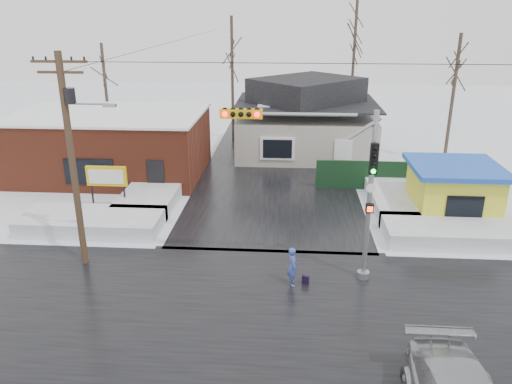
# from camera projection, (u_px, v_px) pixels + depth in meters

# --- Properties ---
(ground) EXTENTS (120.00, 120.00, 0.00)m
(ground) POSITION_uv_depth(u_px,v_px,m) (262.00, 316.00, 18.11)
(ground) COLOR white
(ground) RESTS_ON ground
(road_ns) EXTENTS (10.00, 120.00, 0.02)m
(road_ns) POSITION_uv_depth(u_px,v_px,m) (262.00, 316.00, 18.11)
(road_ns) COLOR black
(road_ns) RESTS_ON ground
(road_ew) EXTENTS (120.00, 10.00, 0.02)m
(road_ew) POSITION_uv_depth(u_px,v_px,m) (262.00, 316.00, 18.11)
(road_ew) COLOR black
(road_ew) RESTS_ON ground
(snowbank_nw) EXTENTS (7.00, 3.00, 0.80)m
(snowbank_nw) POSITION_uv_depth(u_px,v_px,m) (92.00, 222.00, 25.12)
(snowbank_nw) COLOR white
(snowbank_nw) RESTS_ON ground
(snowbank_ne) EXTENTS (7.00, 3.00, 0.80)m
(snowbank_ne) POSITION_uv_depth(u_px,v_px,m) (458.00, 232.00, 23.94)
(snowbank_ne) COLOR white
(snowbank_ne) RESTS_ON ground
(snowbank_nside_w) EXTENTS (3.00, 8.00, 0.80)m
(snowbank_nside_w) POSITION_uv_depth(u_px,v_px,m) (157.00, 189.00, 29.67)
(snowbank_nside_w) COLOR white
(snowbank_nside_w) RESTS_ON ground
(snowbank_nside_e) EXTENTS (3.00, 8.00, 0.80)m
(snowbank_nside_e) POSITION_uv_depth(u_px,v_px,m) (395.00, 195.00, 28.75)
(snowbank_nside_e) COLOR white
(snowbank_nside_e) RESTS_ON ground
(traffic_signal) EXTENTS (6.05, 0.68, 7.00)m
(traffic_signal) POSITION_uv_depth(u_px,v_px,m) (331.00, 173.00, 19.16)
(traffic_signal) COLOR gray
(traffic_signal) RESTS_ON ground
(utility_pole) EXTENTS (3.15, 0.44, 9.00)m
(utility_pole) POSITION_uv_depth(u_px,v_px,m) (72.00, 150.00, 20.14)
(utility_pole) COLOR #382619
(utility_pole) RESTS_ON ground
(brick_building) EXTENTS (12.20, 8.20, 4.12)m
(brick_building) POSITION_uv_depth(u_px,v_px,m) (111.00, 144.00, 33.09)
(brick_building) COLOR brown
(brick_building) RESTS_ON ground
(marquee_sign) EXTENTS (2.20, 0.21, 2.55)m
(marquee_sign) POSITION_uv_depth(u_px,v_px,m) (107.00, 177.00, 26.93)
(marquee_sign) COLOR black
(marquee_sign) RESTS_ON ground
(house) EXTENTS (10.40, 8.40, 5.76)m
(house) POSITION_uv_depth(u_px,v_px,m) (306.00, 120.00, 37.67)
(house) COLOR #B0A99F
(house) RESTS_ON ground
(kiosk) EXTENTS (4.60, 4.60, 2.88)m
(kiosk) POSITION_uv_depth(u_px,v_px,m) (453.00, 190.00, 26.34)
(kiosk) COLOR yellow
(kiosk) RESTS_ON ground
(fence) EXTENTS (8.00, 0.12, 1.80)m
(fence) POSITION_uv_depth(u_px,v_px,m) (382.00, 176.00, 30.48)
(fence) COLOR black
(fence) RESTS_ON ground
(tree_far_left) EXTENTS (3.00, 3.00, 10.00)m
(tree_far_left) POSITION_uv_depth(u_px,v_px,m) (232.00, 42.00, 39.97)
(tree_far_left) COLOR #332821
(tree_far_left) RESTS_ON ground
(tree_far_mid) EXTENTS (3.00, 3.00, 12.00)m
(tree_far_mid) POSITION_uv_depth(u_px,v_px,m) (356.00, 21.00, 40.64)
(tree_far_mid) COLOR #332821
(tree_far_mid) RESTS_ON ground
(tree_far_right) EXTENTS (3.00, 3.00, 9.00)m
(tree_far_right) POSITION_uv_depth(u_px,v_px,m) (458.00, 61.00, 33.58)
(tree_far_right) COLOR #332821
(tree_far_right) RESTS_ON ground
(tree_far_west) EXTENTS (3.00, 3.00, 8.00)m
(tree_far_west) POSITION_uv_depth(u_px,v_px,m) (103.00, 64.00, 39.30)
(tree_far_west) COLOR #332821
(tree_far_west) RESTS_ON ground
(pedestrian) EXTENTS (0.48, 0.65, 1.63)m
(pedestrian) POSITION_uv_depth(u_px,v_px,m) (293.00, 267.00, 19.87)
(pedestrian) COLOR #3C4FA9
(pedestrian) RESTS_ON ground
(shopping_bag) EXTENTS (0.30, 0.23, 0.35)m
(shopping_bag) POSITION_uv_depth(u_px,v_px,m) (305.00, 280.00, 20.14)
(shopping_bag) COLOR black
(shopping_bag) RESTS_ON ground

